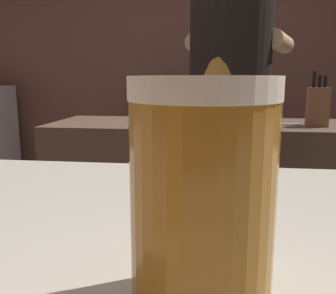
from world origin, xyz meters
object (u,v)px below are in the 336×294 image
object	(u,v)px
mixing_bowl	(146,117)
bottle_soy	(239,72)
pint_glass_near	(202,196)
bottle_olive_oil	(219,73)
chefs_knife	(278,124)
knife_block	(318,106)
bartender	(228,113)
bottle_vinegar	(234,72)

from	to	relation	value
mixing_bowl	bottle_soy	size ratio (longest dim) A/B	0.76
pint_glass_near	bottle_soy	size ratio (longest dim) A/B	0.55
bottle_olive_oil	mixing_bowl	bearing A→B (deg)	-111.83
chefs_knife	knife_block	bearing A→B (deg)	-10.66
bottle_olive_oil	bartender	bearing A→B (deg)	-89.51
pint_glass_near	knife_block	bearing A→B (deg)	72.66
bartender	bottle_olive_oil	world-z (taller)	bartender
mixing_bowl	bottle_vinegar	size ratio (longest dim) A/B	0.78
chefs_knife	bottle_olive_oil	bearing A→B (deg)	102.56
bartender	bottle_olive_oil	xyz separation A→B (m)	(-0.01, 1.61, 0.20)
knife_block	pint_glass_near	world-z (taller)	knife_block
knife_block	bottle_vinegar	distance (m)	1.38
mixing_bowl	bottle_soy	xyz separation A→B (m)	(0.60, 1.05, 0.28)
mixing_bowl	chefs_knife	distance (m)	0.74
bottle_vinegar	bottle_soy	world-z (taller)	bottle_soy
knife_block	bottle_olive_oil	world-z (taller)	bottle_olive_oil
bartender	mixing_bowl	distance (m)	0.69
bottle_soy	bottle_vinegar	bearing A→B (deg)	103.72
mixing_bowl	bottle_olive_oil	xyz separation A→B (m)	(0.44, 1.10, 0.27)
pint_glass_near	mixing_bowl	bearing A→B (deg)	101.53
mixing_bowl	pint_glass_near	world-z (taller)	pint_glass_near
bottle_vinegar	knife_block	bearing A→B (deg)	-74.85
knife_block	bottle_vinegar	xyz separation A→B (m)	(-0.36, 1.32, 0.20)
knife_block	bottle_vinegar	bearing A→B (deg)	105.15
knife_block	mixing_bowl	bearing A→B (deg)	171.60
bottle_vinegar	bottle_soy	bearing A→B (deg)	-76.28
bottle_vinegar	chefs_knife	bearing A→B (deg)	-82.63
chefs_knife	pint_glass_near	xyz separation A→B (m)	(-0.35, -1.77, 0.18)
bottle_olive_oil	bottle_vinegar	xyz separation A→B (m)	(0.13, 0.08, 0.01)
bottle_soy	knife_block	bearing A→B (deg)	-74.70
bartender	pint_glass_near	size ratio (longest dim) A/B	14.25
mixing_bowl	pint_glass_near	distance (m)	1.92
pint_glass_near	bottle_vinegar	bearing A→B (deg)	86.49
chefs_knife	bottle_vinegar	distance (m)	1.33
bartender	mixing_bowl	size ratio (longest dim) A/B	10.41
pint_glass_near	bottle_soy	xyz separation A→B (m)	(0.22, 2.93, 0.12)
knife_block	pint_glass_near	xyz separation A→B (m)	(-0.54, -1.74, 0.08)
pint_glass_near	bottle_olive_oil	distance (m)	2.98
bottle_olive_oil	bottle_vinegar	bearing A→B (deg)	31.44
mixing_bowl	bottle_soy	bearing A→B (deg)	60.21
bottle_vinegar	bottle_soy	size ratio (longest dim) A/B	0.98
bottle_olive_oil	bottle_vinegar	world-z (taller)	bottle_vinegar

